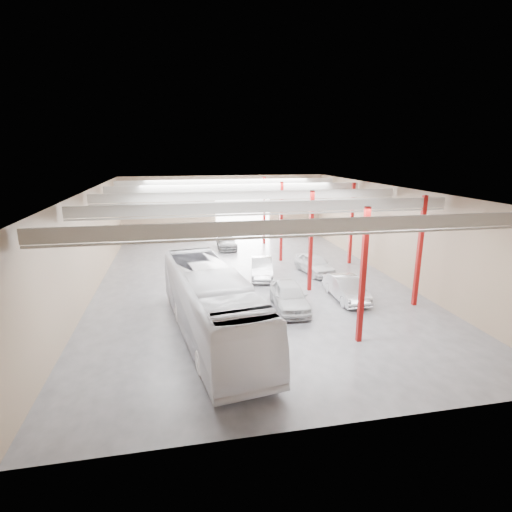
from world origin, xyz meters
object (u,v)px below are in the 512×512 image
object	(u,v)px
car_row_a	(289,296)
car_right_near	(346,288)
car_right_far	(314,264)
car_row_c	(226,241)
black_sedan	(250,342)
car_row_b	(262,268)
coach_bus	(211,304)

from	to	relation	value
car_row_a	car_right_near	bearing A→B (deg)	15.75
car_row_a	car_right_far	world-z (taller)	car_row_a
car_row_a	car_row_c	xyz separation A→B (m)	(-1.84, 16.82, -0.16)
black_sedan	car_right_near	xyz separation A→B (m)	(7.60, 6.06, 0.11)
black_sedan	car_right_near	world-z (taller)	car_right_near
black_sedan	car_row_b	size ratio (longest dim) A/B	1.05
coach_bus	car_right_near	world-z (taller)	coach_bus
car_row_c	car_right_far	distance (m)	11.54
car_row_c	car_right_near	distance (m)	17.05
car_right_far	car_row_a	bearing A→B (deg)	-128.99
coach_bus	car_row_b	distance (m)	10.66
car_row_a	car_right_far	bearing A→B (deg)	63.68
car_row_a	car_right_near	world-z (taller)	car_row_a
car_row_a	car_right_near	size ratio (longest dim) A/B	1.05
car_row_c	car_right_near	xyz separation A→B (m)	(5.98, -15.97, 0.09)
coach_bus	car_row_b	world-z (taller)	coach_bus
coach_bus	car_right_far	bearing A→B (deg)	38.43
car_row_b	car_row_a	bearing A→B (deg)	-76.31
black_sedan	car_right_far	distance (m)	14.23
coach_bus	car_row_a	bearing A→B (deg)	21.27
black_sedan	car_row_a	bearing A→B (deg)	46.15
coach_bus	car_row_b	bearing A→B (deg)	54.92
coach_bus	black_sedan	world-z (taller)	coach_bus
car_row_a	car_right_near	distance (m)	4.23
black_sedan	car_right_far	xyz separation A→B (m)	(7.50, 12.09, 0.12)
car_row_a	car_row_b	size ratio (longest dim) A/B	1.08
coach_bus	black_sedan	distance (m)	3.02
car_row_b	car_right_far	world-z (taller)	car_right_far
car_row_a	car_row_b	distance (m)	6.59
black_sedan	car_row_b	bearing A→B (deg)	65.05
coach_bus	car_row_c	size ratio (longest dim) A/B	2.78
black_sedan	car_row_c	bearing A→B (deg)	75.60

